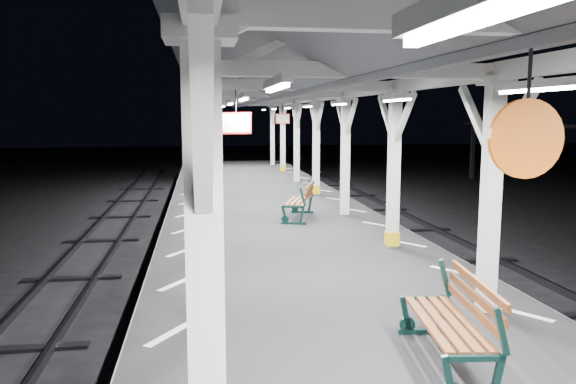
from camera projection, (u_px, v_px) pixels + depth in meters
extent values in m
plane|color=black|center=(320.00, 332.00, 9.87)|extent=(120.00, 120.00, 0.00)
cube|color=black|center=(320.00, 305.00, 9.80)|extent=(6.00, 50.00, 1.00)
cube|color=silver|center=(177.00, 284.00, 9.36)|extent=(1.00, 48.00, 0.01)
cube|color=silver|center=(453.00, 271.00, 10.11)|extent=(1.00, 48.00, 0.01)
cube|color=#2D2D33|center=(54.00, 344.00, 9.18)|extent=(0.08, 60.00, 0.16)
cube|color=black|center=(18.00, 349.00, 9.10)|extent=(2.20, 0.22, 0.06)
cube|color=#2D2D33|center=(551.00, 314.00, 10.54)|extent=(0.08, 60.00, 0.16)
cube|color=silver|center=(206.00, 318.00, 3.34)|extent=(0.22, 0.22, 3.20)
cube|color=silver|center=(200.00, 31.00, 3.11)|extent=(0.40, 0.40, 0.12)
cube|color=silver|center=(202.00, 122.00, 3.72)|extent=(0.10, 0.99, 0.99)
cube|color=silver|center=(202.00, 125.00, 2.64)|extent=(0.10, 0.99, 0.99)
cube|color=silver|center=(202.00, 208.00, 7.25)|extent=(0.22, 0.22, 3.20)
cube|color=silver|center=(200.00, 78.00, 7.02)|extent=(0.40, 0.40, 0.12)
cube|color=silver|center=(200.00, 118.00, 7.63)|extent=(0.10, 0.99, 0.99)
cube|color=silver|center=(201.00, 119.00, 6.55)|extent=(0.10, 0.99, 0.99)
cube|color=silver|center=(201.00, 175.00, 11.17)|extent=(0.22, 0.22, 3.20)
cube|color=silver|center=(200.00, 91.00, 10.94)|extent=(0.40, 0.40, 0.12)
cube|color=gold|center=(203.00, 245.00, 11.36)|extent=(0.26, 0.26, 0.30)
cube|color=silver|center=(200.00, 117.00, 11.55)|extent=(0.10, 0.99, 0.99)
cube|color=silver|center=(200.00, 117.00, 10.47)|extent=(0.10, 0.99, 0.99)
cube|color=silver|center=(201.00, 160.00, 15.08)|extent=(0.22, 0.22, 3.20)
cube|color=silver|center=(199.00, 97.00, 14.85)|extent=(0.40, 0.40, 0.12)
cube|color=silver|center=(200.00, 117.00, 15.46)|extent=(0.10, 0.99, 0.99)
cube|color=silver|center=(200.00, 117.00, 14.38)|extent=(0.10, 0.99, 0.99)
cube|color=silver|center=(201.00, 150.00, 18.99)|extent=(0.22, 0.22, 3.20)
cube|color=silver|center=(199.00, 101.00, 18.77)|extent=(0.40, 0.40, 0.12)
cube|color=gold|center=(201.00, 192.00, 19.19)|extent=(0.26, 0.26, 0.30)
cube|color=silver|center=(200.00, 116.00, 19.38)|extent=(0.10, 0.99, 0.99)
cube|color=silver|center=(200.00, 116.00, 18.30)|extent=(0.10, 0.99, 0.99)
cube|color=silver|center=(200.00, 144.00, 22.91)|extent=(0.22, 0.22, 3.20)
cube|color=silver|center=(199.00, 103.00, 22.68)|extent=(0.40, 0.40, 0.12)
cube|color=silver|center=(200.00, 116.00, 23.29)|extent=(0.10, 0.99, 0.99)
cube|color=silver|center=(200.00, 116.00, 22.21)|extent=(0.10, 0.99, 0.99)
cube|color=silver|center=(200.00, 140.00, 26.82)|extent=(0.22, 0.22, 3.20)
cube|color=silver|center=(199.00, 105.00, 26.60)|extent=(0.40, 0.40, 0.12)
cube|color=gold|center=(201.00, 170.00, 27.02)|extent=(0.26, 0.26, 0.30)
cube|color=silver|center=(200.00, 116.00, 27.20)|extent=(0.10, 0.99, 0.99)
cube|color=silver|center=(200.00, 116.00, 26.13)|extent=(0.10, 0.99, 0.99)
cube|color=silver|center=(200.00, 137.00, 30.74)|extent=(0.22, 0.22, 3.20)
cube|color=silver|center=(199.00, 106.00, 30.51)|extent=(0.40, 0.40, 0.12)
cube|color=silver|center=(200.00, 116.00, 31.12)|extent=(0.10, 0.99, 0.99)
cube|color=silver|center=(200.00, 116.00, 30.04)|extent=(0.10, 0.99, 0.99)
cube|color=silver|center=(490.00, 201.00, 7.86)|extent=(0.22, 0.22, 3.20)
cube|color=silver|center=(496.00, 81.00, 7.64)|extent=(0.40, 0.40, 0.12)
cube|color=silver|center=(475.00, 118.00, 8.25)|extent=(0.10, 0.99, 0.99)
cube|color=silver|center=(517.00, 119.00, 7.17)|extent=(0.10, 0.99, 0.99)
cube|color=silver|center=(394.00, 172.00, 11.78)|extent=(0.22, 0.22, 3.20)
cube|color=silver|center=(396.00, 92.00, 11.55)|extent=(0.40, 0.40, 0.12)
cube|color=gold|center=(392.00, 238.00, 11.97)|extent=(0.26, 0.26, 0.30)
cube|color=silver|center=(386.00, 117.00, 12.16)|extent=(0.10, 0.99, 0.99)
cube|color=silver|center=(405.00, 117.00, 11.08)|extent=(0.10, 0.99, 0.99)
cube|color=silver|center=(345.00, 158.00, 15.69)|extent=(0.22, 0.22, 3.20)
cube|color=silver|center=(346.00, 98.00, 15.47)|extent=(0.40, 0.40, 0.12)
cube|color=silver|center=(341.00, 116.00, 16.07)|extent=(0.10, 0.99, 0.99)
cube|color=silver|center=(351.00, 117.00, 15.00)|extent=(0.10, 0.99, 0.99)
cube|color=silver|center=(316.00, 149.00, 19.61)|extent=(0.22, 0.22, 3.20)
cube|color=silver|center=(316.00, 101.00, 19.38)|extent=(0.40, 0.40, 0.12)
cube|color=gold|center=(316.00, 190.00, 19.80)|extent=(0.26, 0.26, 0.30)
cube|color=silver|center=(313.00, 116.00, 19.99)|extent=(0.10, 0.99, 0.99)
cube|color=silver|center=(320.00, 116.00, 18.91)|extent=(0.10, 0.99, 0.99)
cube|color=silver|center=(297.00, 144.00, 23.52)|extent=(0.22, 0.22, 3.20)
cube|color=silver|center=(297.00, 104.00, 23.30)|extent=(0.40, 0.40, 0.12)
cube|color=silver|center=(295.00, 116.00, 23.90)|extent=(0.10, 0.99, 0.99)
cube|color=silver|center=(299.00, 116.00, 22.83)|extent=(0.10, 0.99, 0.99)
cube|color=silver|center=(283.00, 139.00, 27.44)|extent=(0.22, 0.22, 3.20)
cube|color=silver|center=(283.00, 105.00, 27.21)|extent=(0.40, 0.40, 0.12)
cube|color=gold|center=(283.00, 168.00, 27.63)|extent=(0.26, 0.26, 0.30)
cube|color=silver|center=(281.00, 116.00, 27.82)|extent=(0.10, 0.99, 0.99)
cube|color=silver|center=(284.00, 116.00, 26.74)|extent=(0.10, 0.99, 0.99)
cube|color=silver|center=(272.00, 136.00, 31.35)|extent=(0.22, 0.22, 3.20)
cube|color=silver|center=(272.00, 106.00, 31.13)|extent=(0.40, 0.40, 0.12)
cube|color=silver|center=(271.00, 116.00, 31.73)|extent=(0.10, 0.99, 0.99)
cube|color=silver|center=(274.00, 116.00, 30.66)|extent=(0.10, 0.99, 0.99)
cube|color=silver|center=(199.00, 78.00, 8.96)|extent=(0.18, 48.00, 0.24)
cube|color=silver|center=(436.00, 80.00, 9.58)|extent=(0.18, 48.00, 0.24)
cube|color=silver|center=(533.00, 18.00, 3.40)|extent=(4.20, 0.14, 0.20)
cube|color=silver|center=(354.00, 70.00, 7.31)|extent=(4.20, 0.14, 0.20)
cube|color=silver|center=(300.00, 86.00, 11.23)|extent=(4.20, 0.14, 0.20)
cube|color=silver|center=(274.00, 93.00, 15.14)|extent=(4.20, 0.14, 0.20)
cube|color=silver|center=(259.00, 98.00, 19.06)|extent=(4.20, 0.14, 0.20)
cube|color=silver|center=(249.00, 100.00, 22.97)|extent=(4.20, 0.14, 0.20)
cube|color=silver|center=(242.00, 103.00, 26.89)|extent=(4.20, 0.14, 0.20)
cube|color=silver|center=(236.00, 104.00, 30.80)|extent=(4.20, 0.14, 0.20)
cube|color=silver|center=(322.00, 22.00, 9.15)|extent=(0.16, 48.00, 0.20)
cube|color=#46494D|center=(243.00, 44.00, 9.00)|extent=(2.80, 49.00, 1.45)
cube|color=#46494D|center=(398.00, 47.00, 9.40)|extent=(2.80, 49.00, 1.45)
cube|color=white|center=(511.00, 5.00, 1.29)|extent=(0.05, 1.25, 0.05)
cube|color=silver|center=(276.00, 82.00, 5.20)|extent=(0.10, 1.35, 0.08)
cube|color=white|center=(276.00, 87.00, 5.20)|extent=(0.05, 1.25, 0.05)
cube|color=silver|center=(243.00, 96.00, 9.11)|extent=(0.10, 1.35, 0.08)
cube|color=white|center=(243.00, 99.00, 9.12)|extent=(0.05, 1.25, 0.05)
cube|color=silver|center=(230.00, 102.00, 13.02)|extent=(0.10, 1.35, 0.08)
cube|color=white|center=(230.00, 104.00, 13.03)|extent=(0.05, 1.25, 0.05)
cube|color=silver|center=(223.00, 105.00, 16.94)|extent=(0.10, 1.35, 0.08)
cube|color=white|center=(223.00, 106.00, 16.95)|extent=(0.05, 1.25, 0.05)
cube|color=silver|center=(219.00, 107.00, 20.85)|extent=(0.10, 1.35, 0.08)
cube|color=white|center=(219.00, 108.00, 20.86)|extent=(0.05, 1.25, 0.05)
cube|color=silver|center=(216.00, 108.00, 24.77)|extent=(0.10, 1.35, 0.08)
cube|color=white|center=(216.00, 109.00, 24.78)|extent=(0.05, 1.25, 0.05)
cube|color=silver|center=(213.00, 109.00, 28.68)|extent=(0.10, 1.35, 0.08)
cube|color=white|center=(213.00, 110.00, 28.69)|extent=(0.05, 1.25, 0.05)
cube|color=silver|center=(534.00, 84.00, 5.59)|extent=(0.10, 1.35, 0.08)
cube|color=white|center=(534.00, 89.00, 5.60)|extent=(0.05, 1.25, 0.05)
cube|color=silver|center=(396.00, 97.00, 9.51)|extent=(0.10, 1.35, 0.08)
cube|color=white|center=(396.00, 100.00, 9.52)|extent=(0.05, 1.25, 0.05)
cube|color=silver|center=(339.00, 102.00, 13.42)|extent=(0.10, 1.35, 0.08)
cube|color=white|center=(339.00, 104.00, 13.43)|extent=(0.05, 1.25, 0.05)
cube|color=silver|center=(307.00, 105.00, 17.34)|extent=(0.10, 1.35, 0.08)
cube|color=white|center=(307.00, 107.00, 17.35)|extent=(0.05, 1.25, 0.05)
cube|color=silver|center=(288.00, 107.00, 21.25)|extent=(0.10, 1.35, 0.08)
cube|color=white|center=(288.00, 108.00, 21.26)|extent=(0.05, 1.25, 0.05)
cube|color=silver|center=(274.00, 108.00, 25.17)|extent=(0.10, 1.35, 0.08)
cube|color=white|center=(274.00, 109.00, 25.17)|extent=(0.05, 1.25, 0.05)
cube|color=silver|center=(264.00, 109.00, 29.08)|extent=(0.10, 1.35, 0.08)
cube|color=white|center=(264.00, 110.00, 29.09)|extent=(0.05, 1.25, 0.05)
cylinder|color=black|center=(530.00, 74.00, 3.44)|extent=(0.02, 0.02, 0.30)
cylinder|color=#CE510B|center=(526.00, 139.00, 3.50)|extent=(0.50, 0.04, 0.50)
cylinder|color=black|center=(236.00, 101.00, 9.02)|extent=(0.02, 0.02, 0.36)
cube|color=red|center=(236.00, 123.00, 9.07)|extent=(0.50, 0.03, 0.35)
cube|color=white|center=(236.00, 123.00, 9.07)|extent=(0.44, 0.04, 0.29)
cylinder|color=black|center=(283.00, 108.00, 19.55)|extent=(0.02, 0.02, 0.36)
cube|color=red|center=(283.00, 119.00, 19.60)|extent=(0.50, 0.03, 0.35)
cube|color=white|center=(283.00, 119.00, 19.60)|extent=(0.44, 0.05, 0.29)
cube|color=black|center=(473.00, 151.00, 33.32)|extent=(0.20, 0.20, 3.30)
sphere|color=silver|center=(533.00, 127.00, 27.24)|extent=(0.20, 0.20, 0.20)
sphere|color=silver|center=(474.00, 125.00, 33.11)|extent=(0.20, 0.20, 0.20)
cube|color=black|center=(449.00, 380.00, 5.42)|extent=(0.18, 0.08, 0.51)
cube|color=black|center=(497.00, 380.00, 5.43)|extent=(0.16, 0.07, 0.51)
cube|color=black|center=(502.00, 331.00, 5.36)|extent=(0.19, 0.08, 0.49)
cube|color=black|center=(424.00, 332.00, 7.21)|extent=(0.67, 0.15, 0.07)
cube|color=black|center=(406.00, 315.00, 7.17)|extent=(0.18, 0.08, 0.51)
cube|color=black|center=(442.00, 315.00, 7.19)|extent=(0.16, 0.07, 0.51)
cube|color=black|center=(445.00, 278.00, 7.12)|extent=(0.19, 0.08, 0.49)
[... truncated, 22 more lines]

